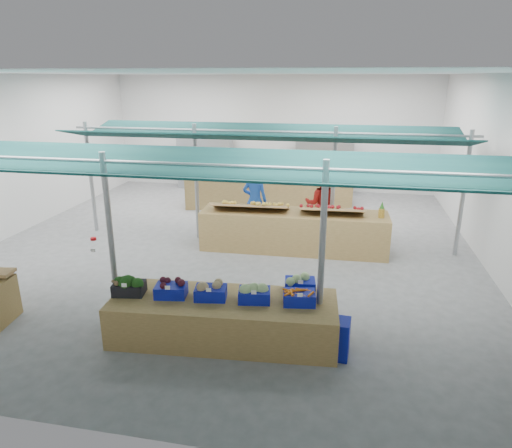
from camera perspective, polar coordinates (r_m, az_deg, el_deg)
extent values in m
plane|color=#5F5F62|center=(11.66, -3.26, -2.78)|extent=(13.00, 13.00, 0.00)
plane|color=silver|center=(10.91, -3.67, 18.32)|extent=(13.00, 13.00, 0.00)
plane|color=silver|center=(17.39, 2.04, 11.28)|extent=(12.00, 0.00, 12.00)
plane|color=silver|center=(13.87, -28.43, 7.43)|extent=(0.00, 13.00, 13.00)
plane|color=silver|center=(11.21, 27.89, 5.47)|extent=(0.00, 13.00, 13.00)
cylinder|color=gray|center=(13.22, -19.94, 5.44)|extent=(0.10, 0.10, 3.00)
cylinder|color=gray|center=(8.00, -17.66, -2.09)|extent=(0.10, 0.10, 3.00)
cylinder|color=gray|center=(11.97, -7.46, 5.14)|extent=(0.10, 0.10, 3.00)
cylinder|color=gray|center=(7.06, 8.22, -4.08)|extent=(0.10, 0.10, 3.00)
cylinder|color=gray|center=(11.36, 9.59, 4.35)|extent=(0.10, 0.10, 3.00)
cylinder|color=gray|center=(11.68, 24.47, 3.34)|extent=(0.10, 0.10, 3.00)
cylinder|color=gray|center=(6.97, -5.89, 7.31)|extent=(10.00, 0.06, 0.06)
cylinder|color=gray|center=(11.30, 0.88, 11.49)|extent=(10.00, 0.06, 0.06)
cube|color=#0A272A|center=(6.38, -7.57, 5.61)|extent=(9.50, 1.28, 0.30)
cube|color=#0A272A|center=(7.60, -4.44, 7.70)|extent=(9.50, 1.28, 0.30)
cube|color=#0A272A|center=(10.68, 0.23, 10.73)|extent=(9.50, 1.28, 0.30)
cube|color=#0A272A|center=(11.95, 1.45, 11.50)|extent=(9.50, 1.28, 0.30)
cube|color=#B23F33|center=(17.65, -6.38, 7.67)|extent=(2.00, 0.50, 2.00)
cube|color=#B23F33|center=(16.86, 8.49, 7.10)|extent=(2.00, 0.50, 2.00)
cube|color=brown|center=(7.63, -4.05, -11.71)|extent=(3.73, 1.49, 0.71)
cube|color=brown|center=(11.31, 4.71, -0.86)|extent=(4.57, 1.20, 0.97)
cube|color=brown|center=(15.27, 1.55, 4.20)|extent=(5.55, 2.37, 0.98)
cube|color=#0D1693|center=(7.30, 9.50, -13.82)|extent=(0.55, 0.40, 0.62)
imported|color=#1A47AD|center=(12.41, -0.15, 2.94)|extent=(0.67, 0.45, 1.82)
imported|color=maroon|center=(12.19, 8.18, 2.49)|extent=(0.90, 0.71, 1.82)
cube|color=black|center=(7.85, -15.57, -7.75)|extent=(0.55, 0.42, 0.20)
cube|color=white|center=(7.60, -16.17, -7.37)|extent=(0.08, 0.02, 0.06)
cube|color=#0D1693|center=(7.62, -10.57, -8.19)|extent=(0.55, 0.42, 0.20)
cube|color=white|center=(7.36, -11.02, -7.82)|extent=(0.08, 0.02, 0.06)
cube|color=#0D1693|center=(7.46, -5.67, -8.56)|extent=(0.55, 0.42, 0.20)
cube|color=white|center=(7.19, -5.96, -8.20)|extent=(0.08, 0.02, 0.06)
cube|color=#0D1693|center=(7.34, -0.19, -8.90)|extent=(0.55, 0.42, 0.20)
cube|color=white|center=(7.08, -0.28, -8.55)|extent=(0.08, 0.02, 0.06)
cube|color=#0D1693|center=(7.30, 5.41, -9.16)|extent=(0.55, 0.42, 0.20)
cube|color=white|center=(7.03, 5.53, -8.82)|extent=(0.08, 0.02, 0.06)
sphere|color=brown|center=(7.75, -17.04, -7.09)|extent=(0.09, 0.09, 0.09)
sphere|color=brown|center=(7.74, -17.46, -6.84)|extent=(0.06, 0.06, 0.06)
cylinder|color=#B40C10|center=(9.47, -19.67, -1.76)|extent=(0.12, 0.12, 0.05)
cube|color=white|center=(9.50, -19.71, -3.13)|extent=(0.10, 0.01, 0.07)
cube|color=#997247|center=(11.17, -0.80, 2.21)|extent=(1.93, 0.78, 0.26)
cube|color=#997247|center=(10.99, 9.52, 1.70)|extent=(1.53, 0.76, 0.26)
cylinder|color=#8C6019|center=(11.06, 15.41, 1.33)|extent=(0.14, 0.14, 0.22)
cone|color=#26661E|center=(11.01, 15.49, 2.28)|extent=(0.12, 0.12, 0.18)
cube|color=#0D1693|center=(7.71, 5.52, -7.62)|extent=(0.54, 0.41, 0.20)
cube|color=white|center=(7.44, 5.61, -7.24)|extent=(0.08, 0.02, 0.06)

